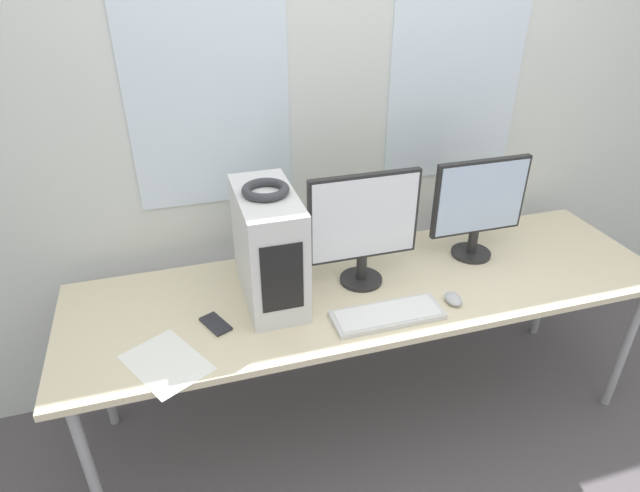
% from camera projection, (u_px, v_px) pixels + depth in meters
% --- Properties ---
extents(ground_plane, '(14.00, 14.00, 0.00)m').
position_uv_depth(ground_plane, '(395.00, 475.00, 2.30)').
color(ground_plane, '#565156').
extents(wall_back, '(8.00, 0.07, 2.70)m').
position_uv_depth(wall_back, '(337.00, 109.00, 2.33)').
color(wall_back, silver).
rests_on(wall_back, ground_plane).
extents(desk, '(2.49, 0.73, 0.75)m').
position_uv_depth(desk, '(372.00, 293.00, 2.25)').
color(desk, beige).
rests_on(desk, ground_plane).
extents(pc_tower, '(0.22, 0.46, 0.45)m').
position_uv_depth(pc_tower, '(269.00, 247.00, 2.05)').
color(pc_tower, silver).
rests_on(pc_tower, desk).
extents(headphones, '(0.17, 0.17, 0.03)m').
position_uv_depth(headphones, '(266.00, 190.00, 1.93)').
color(headphones, '#333338').
rests_on(headphones, pc_tower).
extents(monitor_main, '(0.46, 0.18, 0.48)m').
position_uv_depth(monitor_main, '(364.00, 225.00, 2.11)').
color(monitor_main, black).
rests_on(monitor_main, desk).
extents(monitor_right_near, '(0.43, 0.18, 0.46)m').
position_uv_depth(monitor_right_near, '(479.00, 204.00, 2.30)').
color(monitor_right_near, black).
rests_on(monitor_right_near, desk).
extents(keyboard, '(0.43, 0.15, 0.02)m').
position_uv_depth(keyboard, '(387.00, 315.00, 2.03)').
color(keyboard, silver).
rests_on(keyboard, desk).
extents(mouse, '(0.06, 0.09, 0.03)m').
position_uv_depth(mouse, '(453.00, 299.00, 2.11)').
color(mouse, '#B2B2B7').
rests_on(mouse, desk).
extents(cell_phone, '(0.12, 0.15, 0.01)m').
position_uv_depth(cell_phone, '(216.00, 324.00, 1.99)').
color(cell_phone, '#232328').
rests_on(cell_phone, desk).
extents(paper_sheet_left, '(0.33, 0.36, 0.00)m').
position_uv_depth(paper_sheet_left, '(166.00, 363.00, 1.81)').
color(paper_sheet_left, white).
rests_on(paper_sheet_left, desk).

